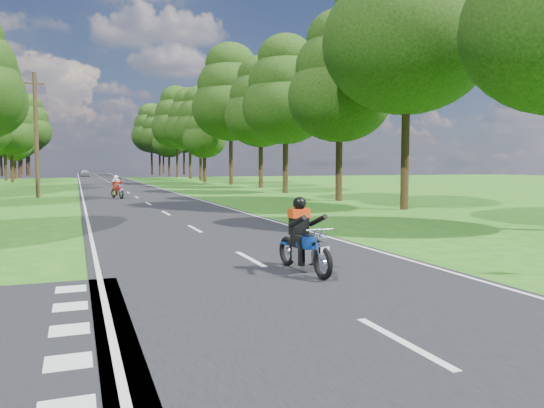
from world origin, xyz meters
name	(u,v)px	position (x,y,z in m)	size (l,w,h in m)	color
ground	(282,277)	(0.00, 0.00, 0.00)	(160.00, 160.00, 0.00)	#245C15
main_road	(113,184)	(0.00, 50.00, 0.01)	(7.00, 140.00, 0.02)	black
road_markings	(112,185)	(-0.14, 48.13, 0.02)	(7.40, 140.00, 0.01)	silver
treeline	(118,115)	(1.43, 60.06, 8.25)	(40.00, 115.35, 14.78)	black
telegraph_pole	(36,134)	(-6.00, 28.00, 4.07)	(1.20, 0.26, 8.00)	#382616
rider_near_blue	(304,235)	(0.56, 0.24, 0.77)	(0.60, 1.81, 1.51)	navy
rider_far_red	(117,187)	(-1.26, 25.32, 0.75)	(0.58, 1.75, 1.46)	#A20C16
distant_car	(84,173)	(-2.37, 87.30, 0.67)	(1.53, 3.79, 1.29)	#B0B1B7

